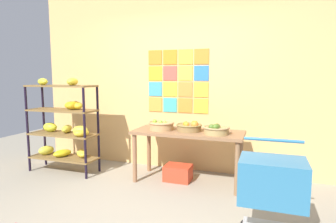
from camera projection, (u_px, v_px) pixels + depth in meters
name	position (u px, v px, depth m)	size (l,w,h in m)	color
ground	(129.00, 217.00, 2.99)	(9.42, 9.42, 0.00)	gray
back_wall_with_art	(178.00, 78.00, 4.45)	(4.83, 0.07, 2.89)	#E0AC66
banana_shelf_unit	(65.00, 123.00, 4.35)	(1.08, 0.49, 1.46)	black
display_table	(188.00, 138.00, 3.92)	(1.51, 0.62, 0.73)	#89603F
fruit_basket_left	(216.00, 130.00, 3.69)	(0.34, 0.34, 0.15)	#A38951
fruit_basket_right	(161.00, 125.00, 3.99)	(0.36, 0.36, 0.15)	tan
fruit_basket_centre	(189.00, 127.00, 3.90)	(0.36, 0.36, 0.14)	olive
produce_crate_under_table	(178.00, 173.00, 4.04)	(0.37, 0.29, 0.22)	red
shopping_cart	(272.00, 184.00, 2.49)	(0.56, 0.46, 0.89)	black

